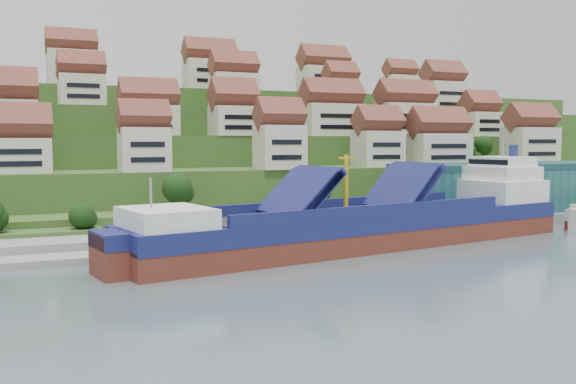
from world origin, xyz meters
name	(u,v)px	position (x,y,z in m)	size (l,w,h in m)	color
ground	(350,248)	(0.00, 0.00, 0.00)	(300.00, 300.00, 0.00)	slate
quay	(404,223)	(20.00, 15.00, 1.10)	(180.00, 14.00, 2.20)	gray
hillside	(186,161)	(0.00, 103.55, 10.66)	(260.00, 128.00, 31.00)	#2D4C1E
hillside_village	(257,110)	(7.32, 60.74, 24.51)	(154.15, 64.53, 29.02)	silver
hillside_trees	(197,151)	(-13.47, 40.82, 14.76)	(139.70, 62.30, 31.24)	#193A13
warehouse	(526,186)	(52.00, 17.00, 7.20)	(60.00, 15.00, 10.00)	#215957
flagpole	(411,196)	(18.11, 10.00, 6.88)	(1.28, 0.16, 8.00)	gray
cargo_ship	(377,225)	(4.96, 0.10, 3.35)	(80.46, 25.63, 17.66)	maroon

